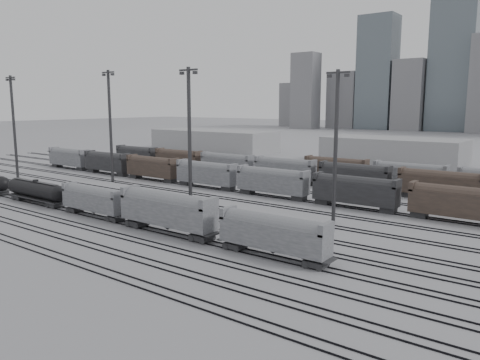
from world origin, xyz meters
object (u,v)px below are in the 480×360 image
Objects in this scene: tank_car_b at (36,190)px; light_mast_a at (14,124)px; hopper_car_c at (273,232)px; light_mast_c at (189,137)px; hopper_car_a at (94,199)px; hopper_car_b at (167,209)px.

light_mast_a reaches higher than tank_car_b.
light_mast_c reaches higher than hopper_car_c.
tank_car_b is at bearing 180.00° from hopper_car_c.
hopper_car_b reaches higher than hopper_car_a.
light_mast_a is 59.76m from light_mast_c.
light_mast_c is at bearing 118.21° from hopper_car_b.
tank_car_b is 1.06× the size of hopper_car_b.
hopper_car_b is at bearing -0.00° from tank_car_b.
hopper_car_b is 17.53m from hopper_car_c.
hopper_car_b is 0.68× the size of light_mast_c.
light_mast_a is (-83.28, 13.45, 9.97)m from hopper_car_c.
light_mast_a reaches higher than hopper_car_b.
hopper_car_a is at bearing 180.00° from hopper_car_b.
hopper_car_b is at bearing -11.56° from light_mast_a.
hopper_car_b is 1.14× the size of hopper_car_c.
light_mast_a is (-49.06, 13.45, 10.14)m from hopper_car_a.
light_mast_a is at bearing 168.44° from hopper_car_b.
hopper_car_b is (16.70, -0.00, 0.59)m from hopper_car_a.
tank_car_b is at bearing -157.89° from light_mast_c.
tank_car_b is 0.71× the size of light_mast_c.
light_mast_a reaches higher than light_mast_c.
tank_car_b is at bearing -22.78° from light_mast_a.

